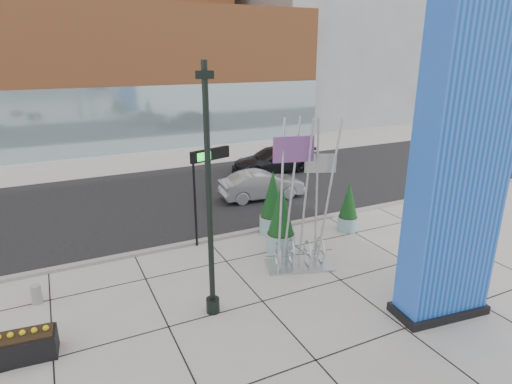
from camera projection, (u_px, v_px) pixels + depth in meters
name	position (u px, v px, depth m)	size (l,w,h in m)	color
ground	(221.00, 293.00, 13.85)	(160.00, 160.00, 0.00)	#9E9991
street_asphalt	(151.00, 201.00, 22.39)	(80.00, 12.00, 0.02)	black
curb_edge	(185.00, 244.00, 17.25)	(80.00, 0.30, 0.12)	gray
tower_podium	(111.00, 76.00, 35.60)	(34.00, 10.00, 11.00)	#A2582F
tower_glass_front	(125.00, 120.00, 32.44)	(34.00, 0.60, 5.00)	#8CA5B2
building_grey_parking	(327.00, 38.00, 49.19)	(20.00, 18.00, 18.00)	slate
blue_pylon	(459.00, 169.00, 11.48)	(2.89, 1.55, 9.22)	#0B46A9
lamp_post	(210.00, 220.00, 11.95)	(0.49, 0.40, 7.27)	black
public_art_sculpture	(301.00, 230.00, 15.19)	(2.65, 1.87, 5.45)	#BBBDC1
concrete_bollard	(36.00, 294.00, 13.24)	(0.31, 0.31, 0.61)	gray
overhead_street_sign	(210.00, 164.00, 16.52)	(1.78, 0.70, 3.86)	black
round_planter_east	(348.00, 208.00, 18.46)	(0.88, 0.88, 2.20)	#7FA6AB
round_planter_mid	(281.00, 220.00, 16.31)	(1.12, 1.12, 2.81)	#7FA6AB
round_planter_west	(273.00, 204.00, 18.10)	(1.11, 1.11, 2.78)	#7FA6AB
box_planter_north	(25.00, 345.00, 10.83)	(1.56, 0.89, 0.82)	black
car_silver_mid	(262.00, 185.00, 22.62)	(1.55, 4.46, 1.47)	#94969B
car_dark_east	(273.00, 160.00, 27.59)	(2.23, 5.48, 1.59)	black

